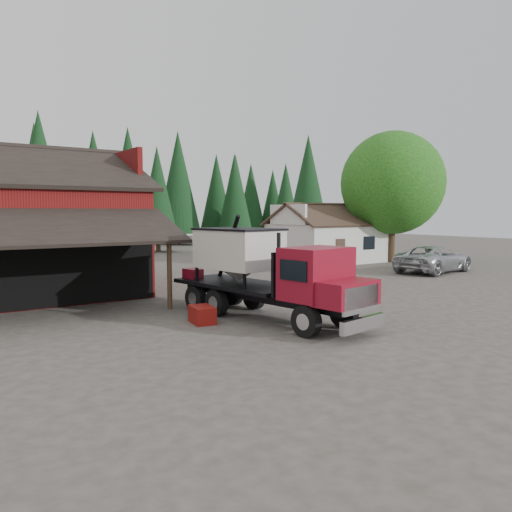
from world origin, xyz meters
TOP-DOWN VIEW (x-y plane):
  - ground at (0.00, 0.00)m, footprint 120.00×120.00m
  - farmhouse at (13.00, 13.00)m, footprint 8.60×6.42m
  - deciduous_tree at (17.01, 9.97)m, footprint 8.00×8.00m
  - conifer_backdrop at (0.00, 42.00)m, footprint 76.00×16.00m
  - near_pine_b at (6.00, 30.00)m, footprint 3.96×3.96m
  - near_pine_c at (22.00, 26.00)m, footprint 4.84×4.84m
  - near_pine_d at (-4.00, 34.00)m, footprint 5.28×5.28m
  - feed_truck at (-3.50, -1.62)m, footprint 3.56×8.73m
  - silver_car at (14.00, 3.84)m, footprint 6.56×3.72m
  - equip_box at (-5.75, -0.91)m, footprint 0.86×1.20m

SIDE VIEW (x-z plane):
  - ground at x=0.00m, z-range 0.00..0.00m
  - conifer_backdrop at x=0.00m, z-range -8.00..8.00m
  - equip_box at x=-5.75m, z-range 0.00..0.60m
  - silver_car at x=14.00m, z-range 0.00..1.73m
  - farmhouse at x=13.00m, z-range -0.66..3.99m
  - feed_truck at x=-3.50m, z-range -0.12..3.70m
  - near_pine_b at x=6.00m, z-range 0.69..11.09m
  - deciduous_tree at x=17.01m, z-range 0.81..11.01m
  - near_pine_c at x=22.00m, z-range 0.69..13.09m
  - near_pine_d at x=-4.00m, z-range 0.69..14.09m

